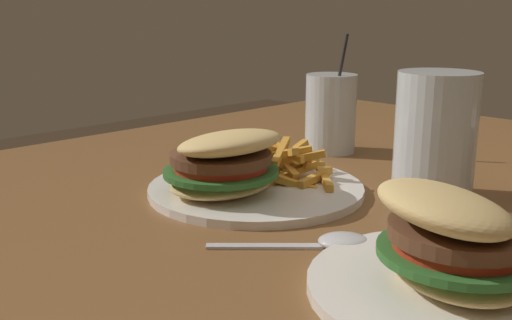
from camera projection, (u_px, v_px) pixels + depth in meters
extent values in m
cube|color=brown|center=(335.00, 219.00, 0.70)|extent=(1.38, 1.11, 0.03)
cylinder|color=brown|center=(331.00, 248.00, 1.54)|extent=(0.08, 0.08, 0.69)
cylinder|color=white|center=(256.00, 189.00, 0.74)|extent=(0.27, 0.27, 0.01)
ellipsoid|color=#DBB770|center=(221.00, 183.00, 0.71)|extent=(0.13, 0.11, 0.02)
cylinder|color=#2D6628|center=(221.00, 172.00, 0.71)|extent=(0.14, 0.14, 0.01)
cylinder|color=red|center=(221.00, 165.00, 0.71)|extent=(0.11, 0.11, 0.01)
cylinder|color=brown|center=(221.00, 157.00, 0.70)|extent=(0.12, 0.12, 0.01)
ellipsoid|color=#DBB770|center=(230.00, 143.00, 0.69)|extent=(0.13, 0.11, 0.04)
cube|color=gold|center=(266.00, 163.00, 0.79)|extent=(0.06, 0.03, 0.01)
cube|color=gold|center=(291.00, 174.00, 0.76)|extent=(0.09, 0.02, 0.02)
cube|color=gold|center=(282.00, 162.00, 0.78)|extent=(0.04, 0.09, 0.03)
cube|color=gold|center=(294.00, 159.00, 0.76)|extent=(0.05, 0.07, 0.03)
cube|color=gold|center=(285.00, 181.00, 0.74)|extent=(0.05, 0.07, 0.03)
cube|color=gold|center=(278.00, 158.00, 0.78)|extent=(0.02, 0.08, 0.02)
cube|color=gold|center=(300.00, 166.00, 0.80)|extent=(0.06, 0.02, 0.02)
cube|color=gold|center=(290.00, 154.00, 0.78)|extent=(0.01, 0.07, 0.03)
cube|color=gold|center=(288.00, 153.00, 0.77)|extent=(0.04, 0.06, 0.03)
cube|color=gold|center=(303.00, 164.00, 0.80)|extent=(0.08, 0.01, 0.03)
cube|color=gold|center=(285.00, 154.00, 0.76)|extent=(0.06, 0.05, 0.02)
cube|color=gold|center=(278.00, 152.00, 0.78)|extent=(0.07, 0.01, 0.03)
cube|color=gold|center=(324.00, 179.00, 0.75)|extent=(0.06, 0.07, 0.01)
cube|color=gold|center=(316.00, 177.00, 0.75)|extent=(0.07, 0.02, 0.01)
cube|color=gold|center=(271.00, 158.00, 0.77)|extent=(0.06, 0.01, 0.02)
cube|color=gold|center=(270.00, 164.00, 0.81)|extent=(0.04, 0.06, 0.02)
cube|color=gold|center=(279.00, 163.00, 0.83)|extent=(0.05, 0.05, 0.01)
cube|color=gold|center=(281.00, 152.00, 0.77)|extent=(0.08, 0.05, 0.02)
cube|color=gold|center=(285.00, 157.00, 0.77)|extent=(0.09, 0.01, 0.04)
cylinder|color=silver|center=(435.00, 136.00, 0.71)|extent=(0.10, 0.10, 0.15)
cylinder|color=#B26B19|center=(435.00, 143.00, 0.71)|extent=(0.08, 0.08, 0.13)
cylinder|color=silver|center=(331.00, 113.00, 0.94)|extent=(0.08, 0.08, 0.12)
cylinder|color=yellow|center=(330.00, 121.00, 0.95)|extent=(0.07, 0.07, 0.10)
cylinder|color=black|center=(336.00, 95.00, 0.91)|extent=(0.03, 0.02, 0.19)
ellipsoid|color=silver|center=(344.00, 241.00, 0.57)|extent=(0.06, 0.06, 0.01)
cube|color=silver|center=(264.00, 246.00, 0.57)|extent=(0.09, 0.09, 0.00)
cylinder|color=white|center=(455.00, 288.00, 0.48)|extent=(0.24, 0.24, 0.01)
ellipsoid|color=#DBB770|center=(457.00, 270.00, 0.48)|extent=(0.15, 0.16, 0.02)
cylinder|color=#2D6628|center=(459.00, 252.00, 0.47)|extent=(0.18, 0.18, 0.01)
cylinder|color=red|center=(459.00, 243.00, 0.47)|extent=(0.15, 0.15, 0.01)
cylinder|color=brown|center=(461.00, 231.00, 0.47)|extent=(0.16, 0.16, 0.01)
ellipsoid|color=#DBB770|center=(444.00, 207.00, 0.46)|extent=(0.16, 0.16, 0.05)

